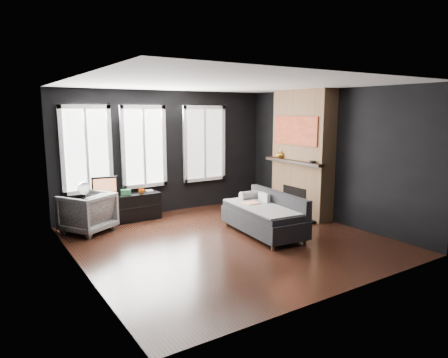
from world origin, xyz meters
TOP-DOWN VIEW (x-y plane):
  - floor at (0.00, 0.00)m, footprint 5.00×5.00m
  - ceiling at (0.00, 0.00)m, footprint 5.00×5.00m
  - wall_back at (0.00, 2.50)m, footprint 5.00×0.02m
  - wall_left at (-2.50, 0.00)m, footprint 0.02×5.00m
  - wall_right at (2.50, 0.00)m, footprint 0.02×5.00m
  - windows at (-0.45, 2.46)m, footprint 4.00×0.16m
  - fireplace at (2.30, 0.60)m, footprint 0.70×1.62m
  - sofa at (0.74, -0.04)m, footprint 1.06×1.88m
  - stripe_pillow at (0.97, 0.22)m, footprint 0.09×0.31m
  - armchair at (-1.95, 1.86)m, footprint 1.08×1.06m
  - media_console at (-1.20, 2.24)m, footprint 1.64×0.51m
  - monitor at (-1.49, 2.24)m, footprint 0.52×0.19m
  - desk_fan at (-1.90, 2.21)m, footprint 0.29×0.29m
  - mug at (-0.76, 2.15)m, footprint 0.13×0.11m
  - book at (-0.61, 2.28)m, footprint 0.15×0.04m
  - storage_box at (-1.08, 2.18)m, footprint 0.23×0.18m
  - mantel_vase at (2.05, 1.05)m, footprint 0.23×0.23m
  - mantel_clock at (2.05, 0.05)m, footprint 0.13×0.13m

SIDE VIEW (x-z plane):
  - floor at x=0.00m, z-range 0.00..0.00m
  - media_console at x=-1.20m, z-range 0.00..0.56m
  - sofa at x=0.74m, z-range 0.00..0.77m
  - armchair at x=-1.95m, z-range 0.00..0.83m
  - stripe_pillow at x=0.97m, z-range 0.41..0.71m
  - storage_box at x=-1.08m, z-range 0.56..0.67m
  - mug at x=-0.76m, z-range 0.56..0.68m
  - book at x=-0.61m, z-range 0.56..0.77m
  - desk_fan at x=-1.90m, z-range 0.56..0.91m
  - monitor at x=-1.49m, z-range 0.56..1.02m
  - mantel_clock at x=2.05m, z-range 1.23..1.27m
  - mantel_vase at x=2.05m, z-range 1.23..1.40m
  - wall_back at x=0.00m, z-range 0.00..2.70m
  - wall_left at x=-2.50m, z-range 0.00..2.70m
  - wall_right at x=2.50m, z-range 0.00..2.70m
  - fireplace at x=2.30m, z-range 0.00..2.70m
  - windows at x=-0.45m, z-range 1.50..3.26m
  - ceiling at x=0.00m, z-range 2.70..2.70m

